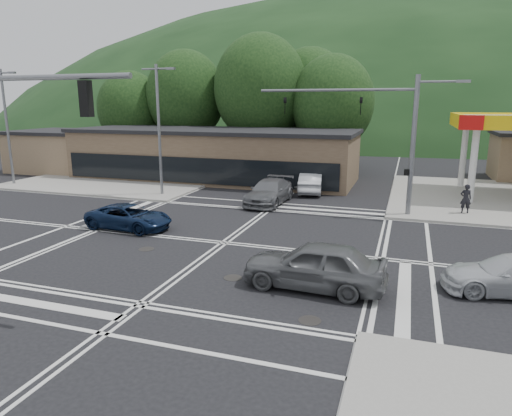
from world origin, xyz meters
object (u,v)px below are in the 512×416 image
(car_northbound, at_px, (269,192))
(car_grey_center, at_px, (315,265))
(car_blue_west, at_px, (129,217))
(pedestrian, at_px, (466,199))
(car_queue_b, at_px, (311,180))
(car_queue_a, at_px, (311,183))

(car_northbound, bearing_deg, car_grey_center, -64.98)
(car_blue_west, xyz_separation_m, pedestrian, (17.05, 8.78, 0.37))
(car_northbound, bearing_deg, pedestrian, 4.09)
(pedestrian, bearing_deg, car_queue_b, -34.07)
(car_queue_a, bearing_deg, car_queue_b, -87.10)
(car_grey_center, distance_m, car_northbound, 14.12)
(car_queue_a, relative_size, pedestrian, 2.68)
(car_blue_west, xyz_separation_m, car_queue_b, (6.75, 14.19, 0.09))
(car_grey_center, relative_size, pedestrian, 2.95)
(car_northbound, xyz_separation_m, pedestrian, (11.87, 0.52, 0.23))
(car_queue_a, height_order, car_queue_b, car_queue_a)
(car_queue_b, height_order, pedestrian, pedestrian)
(car_queue_a, xyz_separation_m, car_northbound, (-1.85, -4.50, 0.02))
(car_queue_b, distance_m, car_northbound, 6.13)
(car_blue_west, distance_m, car_queue_a, 14.58)
(car_blue_west, bearing_deg, car_grey_center, -109.87)
(car_queue_b, bearing_deg, car_blue_west, 73.84)
(car_grey_center, relative_size, car_northbound, 0.94)
(car_queue_a, distance_m, car_northbound, 4.86)
(car_blue_west, height_order, car_queue_a, car_queue_a)
(car_grey_center, relative_size, car_queue_a, 1.10)
(car_northbound, bearing_deg, car_queue_a, 69.27)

